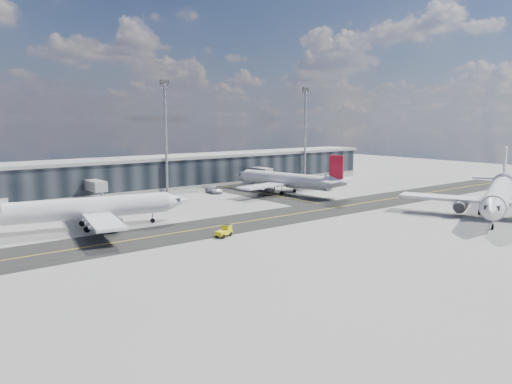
# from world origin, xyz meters

# --- Properties ---
(ground) EXTENTS (300.00, 300.00, 0.00)m
(ground) POSITION_xyz_m (0.00, 0.00, 0.00)
(ground) COLOR gray
(ground) RESTS_ON ground
(taxiway_lanes) EXTENTS (180.00, 63.00, 0.03)m
(taxiway_lanes) POSITION_xyz_m (3.91, 10.74, 0.01)
(taxiway_lanes) COLOR black
(taxiway_lanes) RESTS_ON ground
(terminal_concourse) EXTENTS (152.00, 19.80, 8.80)m
(terminal_concourse) POSITION_xyz_m (0.04, 54.93, 4.09)
(terminal_concourse) COLOR black
(terminal_concourse) RESTS_ON ground
(floodlight_masts) EXTENTS (102.50, 0.70, 28.90)m
(floodlight_masts) POSITION_xyz_m (0.00, 48.00, 15.61)
(floodlight_masts) COLOR gray
(floodlight_masts) RESTS_ON ground
(airliner_af) EXTENTS (37.04, 31.77, 11.02)m
(airliner_af) POSITION_xyz_m (-32.80, 16.31, 3.64)
(airliner_af) COLOR white
(airliner_af) RESTS_ON ground
(airliner_redtail) EXTENTS (30.62, 35.74, 10.61)m
(airliner_redtail) POSITION_xyz_m (22.37, 25.59, 3.50)
(airliner_redtail) COLOR white
(airliner_redtail) RESTS_ON ground
(airliner_near) EXTENTS (41.40, 35.79, 12.80)m
(airliner_near) POSITION_xyz_m (34.72, -22.53, 4.23)
(airliner_near) COLOR silver
(airliner_near) RESTS_ON ground
(baggage_tug) EXTENTS (3.24, 2.27, 1.85)m
(baggage_tug) POSITION_xyz_m (-17.07, -3.22, 0.93)
(baggage_tug) COLOR yellow
(baggage_tug) RESTS_ON ground
(service_van) EXTENTS (3.43, 6.19, 1.64)m
(service_van) POSITION_xyz_m (8.33, 38.20, 0.82)
(service_van) COLOR white
(service_van) RESTS_ON ground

